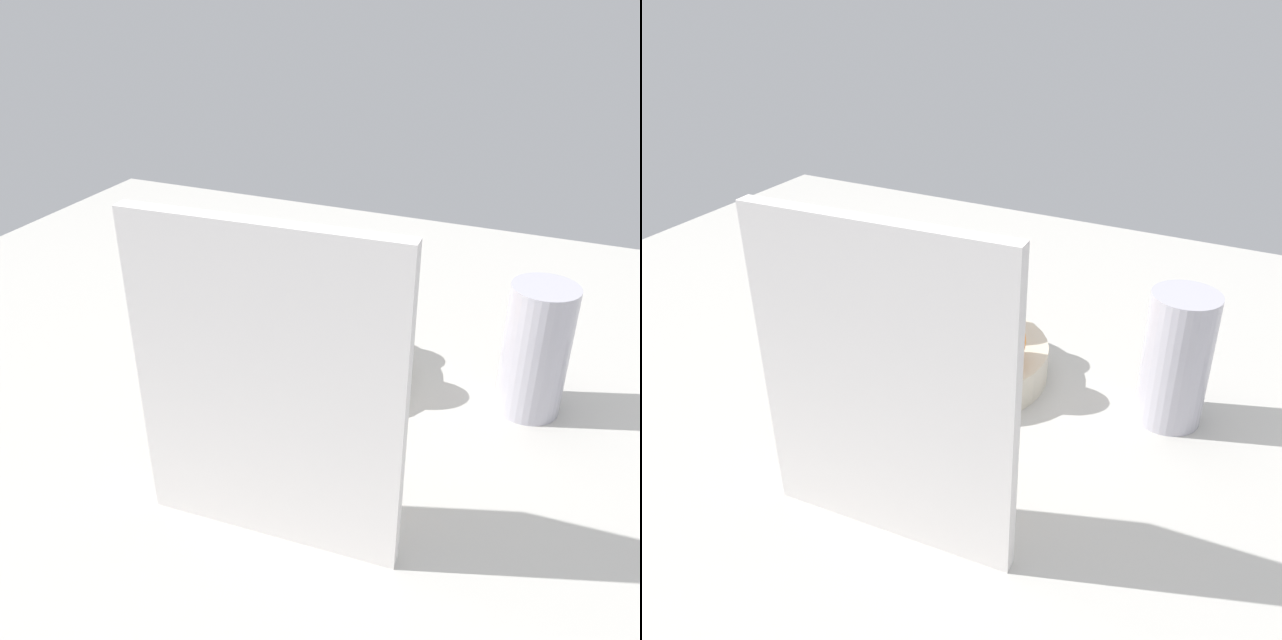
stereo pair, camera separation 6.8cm
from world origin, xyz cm
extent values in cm
cube|color=#B9B7B0|center=(0.00, 0.00, -1.50)|extent=(180.00, 140.00, 3.00)
cylinder|color=beige|center=(2.57, 0.69, 2.51)|extent=(25.64, 25.64, 5.01)
sphere|color=orange|center=(0.96, -4.60, 8.84)|extent=(7.66, 7.66, 7.66)
sphere|color=orange|center=(8.07, -1.84, 8.84)|extent=(7.66, 7.66, 7.66)
sphere|color=orange|center=(3.82, 5.30, 8.84)|extent=(7.66, 7.66, 7.66)
sphere|color=orange|center=(-4.46, 3.27, 8.84)|extent=(7.66, 7.66, 7.66)
ellipsoid|color=yellow|center=(4.47, 2.95, 7.01)|extent=(9.87, 17.30, 4.00)
ellipsoid|color=yellow|center=(4.13, 2.22, 9.21)|extent=(13.69, 15.81, 4.00)
ellipsoid|color=yellow|center=(5.31, 3.22, 11.41)|extent=(15.70, 13.84, 4.00)
cube|color=white|center=(-5.00, 32.03, 18.00)|extent=(28.06, 3.41, 36.00)
cylinder|color=#B4B1BE|center=(-27.41, -2.31, 9.35)|extent=(8.79, 8.79, 18.70)
cylinder|color=silver|center=(28.81, -6.71, 0.88)|extent=(7.45, 7.45, 1.75)
camera|label=1|loc=(-31.25, 80.37, 56.23)|focal=38.19mm
camera|label=2|loc=(-37.39, 77.48, 56.23)|focal=38.19mm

